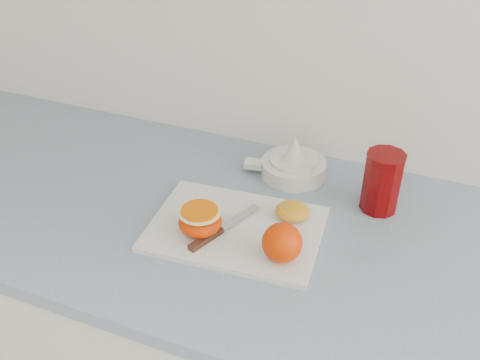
# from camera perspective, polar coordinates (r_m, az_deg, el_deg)

# --- Properties ---
(cutting_board) EXTENTS (0.34, 0.26, 0.01)m
(cutting_board) POSITION_cam_1_polar(r_m,az_deg,el_deg) (1.03, -0.48, -5.25)
(cutting_board) COLOR silver
(cutting_board) RESTS_ON counter
(whole_orange) EXTENTS (0.07, 0.07, 0.07)m
(whole_orange) POSITION_cam_1_polar(r_m,az_deg,el_deg) (0.94, 4.52, -6.68)
(whole_orange) COLOR #EA3E00
(whole_orange) RESTS_ON cutting_board
(half_orange) EXTENTS (0.08, 0.08, 0.05)m
(half_orange) POSITION_cam_1_polar(r_m,az_deg,el_deg) (1.00, -4.28, -4.35)
(half_orange) COLOR #EA3E00
(half_orange) RESTS_ON cutting_board
(squeezed_shell) EXTENTS (0.07, 0.07, 0.03)m
(squeezed_shell) POSITION_cam_1_polar(r_m,az_deg,el_deg) (1.04, 5.60, -3.28)
(squeezed_shell) COLOR orange
(squeezed_shell) RESTS_ON cutting_board
(paring_knife) EXTENTS (0.08, 0.17, 0.01)m
(paring_knife) POSITION_cam_1_polar(r_m,az_deg,el_deg) (1.00, -2.98, -5.86)
(paring_knife) COLOR #49291E
(paring_knife) RESTS_ON cutting_board
(citrus_juicer) EXTENTS (0.18, 0.14, 0.10)m
(citrus_juicer) POSITION_cam_1_polar(r_m,az_deg,el_deg) (1.18, 5.66, 1.62)
(citrus_juicer) COLOR white
(citrus_juicer) RESTS_ON counter
(red_tumbler) EXTENTS (0.08, 0.08, 0.13)m
(red_tumbler) POSITION_cam_1_polar(r_m,az_deg,el_deg) (1.09, 14.89, -0.40)
(red_tumbler) COLOR #610102
(red_tumbler) RESTS_ON counter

